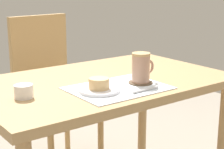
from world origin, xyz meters
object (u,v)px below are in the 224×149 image
(dining_table, at_px, (102,98))
(pastry_plate, at_px, (99,90))
(wooden_chair, at_px, (51,87))
(sugar_bowl, at_px, (24,91))
(pastry, at_px, (99,83))
(coffee_mug, at_px, (141,68))

(dining_table, bearing_deg, pastry_plate, -128.00)
(wooden_chair, bearing_deg, sugar_bowl, 51.18)
(pastry_plate, xyz_separation_m, sugar_bowl, (-0.26, 0.11, 0.02))
(wooden_chair, distance_m, sugar_bowl, 0.90)
(dining_table, xyz_separation_m, wooden_chair, (0.09, 0.68, -0.12))
(pastry_plate, bearing_deg, wooden_chair, 75.29)
(pastry, distance_m, sugar_bowl, 0.28)
(dining_table, relative_size, pastry, 13.95)
(pastry, xyz_separation_m, coffee_mug, (0.21, -0.00, 0.03))
(wooden_chair, relative_size, sugar_bowl, 13.39)
(dining_table, bearing_deg, sugar_bowl, -172.28)
(pastry, height_order, sugar_bowl, pastry)
(sugar_bowl, bearing_deg, coffee_mug, -13.41)
(pastry_plate, height_order, sugar_bowl, sugar_bowl)
(pastry, height_order, coffee_mug, coffee_mug)
(dining_table, height_order, sugar_bowl, sugar_bowl)
(pastry_plate, distance_m, pastry, 0.03)
(dining_table, height_order, coffee_mug, coffee_mug)
(dining_table, distance_m, pastry, 0.24)
(dining_table, bearing_deg, coffee_mug, -62.97)
(pastry_plate, height_order, pastry, pastry)
(wooden_chair, bearing_deg, pastry, 69.82)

